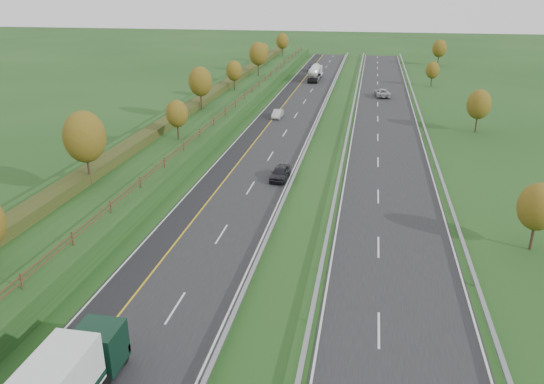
{
  "coord_description": "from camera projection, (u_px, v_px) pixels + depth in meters",
  "views": [
    {
      "loc": [
        13.65,
        -18.8,
        21.05
      ],
      "look_at": [
        4.85,
        28.73,
        2.2
      ],
      "focal_mm": 35.0,
      "sensor_mm": 36.0,
      "label": 1
    }
  ],
  "objects": [
    {
      "name": "ground",
      "position": [
        327.0,
        143.0,
        76.21
      ],
      "size": [
        400.0,
        400.0,
        0.0
      ],
      "primitive_type": "plane",
      "color": "#1B4017",
      "rests_on": "ground"
    },
    {
      "name": "median_barrier_far",
      "position": [
        348.0,
        131.0,
        80.09
      ],
      "size": [
        0.32,
        200.0,
        0.71
      ],
      "color": "gray",
      "rests_on": "ground"
    },
    {
      "name": "car_oncoming",
      "position": [
        382.0,
        93.0,
        107.3
      ],
      "size": [
        3.33,
        6.09,
        1.62
      ],
      "primitive_type": "imported",
      "rotation": [
        0.0,
        0.0,
        3.25
      ],
      "color": "#A8A9AD",
      "rests_on": "far_carriageway"
    },
    {
      "name": "hedge_left",
      "position": [
        185.0,
        111.0,
        83.77
      ],
      "size": [
        2.2,
        180.0,
        1.1
      ],
      "primitive_type": "cube",
      "color": "#2B3817",
      "rests_on": "embankment_left"
    },
    {
      "name": "trees_left",
      "position": [
        191.0,
        91.0,
        78.89
      ],
      "size": [
        6.64,
        164.3,
        7.66
      ],
      "color": "#2D2116",
      "rests_on": "embankment_left"
    },
    {
      "name": "far_carriageway",
      "position": [
        386.0,
        136.0,
        79.34
      ],
      "size": [
        10.5,
        200.0,
        0.04
      ],
      "primitive_type": "cube",
      "color": "black",
      "rests_on": "ground"
    },
    {
      "name": "car_silver_mid",
      "position": [
        278.0,
        114.0,
        90.17
      ],
      "size": [
        1.51,
        4.11,
        1.34
      ],
      "primitive_type": "imported",
      "rotation": [
        0.0,
        0.0,
        -0.02
      ],
      "color": "#B5B4B9",
      "rests_on": "near_carriageway"
    },
    {
      "name": "road_tanker",
      "position": [
        315.0,
        72.0,
        126.1
      ],
      "size": [
        2.4,
        11.22,
        3.46
      ],
      "color": "silver",
      "rests_on": "near_carriageway"
    },
    {
      "name": "fence_left",
      "position": [
        224.0,
        112.0,
        82.22
      ],
      "size": [
        0.12,
        189.06,
        1.2
      ],
      "color": "#422B19",
      "rests_on": "embankment_left"
    },
    {
      "name": "car_small_far",
      "position": [
        312.0,
        69.0,
        138.64
      ],
      "size": [
        2.49,
        5.58,
        1.59
      ],
      "primitive_type": "imported",
      "rotation": [
        0.0,
        0.0,
        0.05
      ],
      "color": "#14213E",
      "rests_on": "near_carriageway"
    },
    {
      "name": "car_dark_near",
      "position": [
        280.0,
        173.0,
        61.39
      ],
      "size": [
        2.09,
        4.68,
        1.56
      ],
      "primitive_type": "imported",
      "rotation": [
        0.0,
        0.0,
        -0.05
      ],
      "color": "black",
      "rests_on": "near_carriageway"
    },
    {
      "name": "median_barrier_near",
      "position": [
        315.0,
        129.0,
        80.96
      ],
      "size": [
        0.32,
        200.0,
        0.71
      ],
      "color": "gray",
      "rests_on": "ground"
    },
    {
      "name": "lane_markings",
      "position": [
        319.0,
        133.0,
        80.93
      ],
      "size": [
        26.75,
        200.0,
        0.01
      ],
      "color": "silver",
      "rests_on": "near_carriageway"
    },
    {
      "name": "near_carriageway",
      "position": [
        278.0,
        131.0,
        82.14
      ],
      "size": [
        10.5,
        200.0,
        0.04
      ],
      "primitive_type": "cube",
      "color": "black",
      "rests_on": "ground"
    },
    {
      "name": "trees_far",
      "position": [
        456.0,
        79.0,
        102.31
      ],
      "size": [
        8.45,
        118.6,
        7.12
      ],
      "color": "#2D2116",
      "rests_on": "ground"
    },
    {
      "name": "outer_barrier_far",
      "position": [
        427.0,
        134.0,
        78.14
      ],
      "size": [
        0.32,
        200.0,
        0.71
      ],
      "color": "gray",
      "rests_on": "ground"
    },
    {
      "name": "embankment_left",
      "position": [
        197.0,
        121.0,
        83.99
      ],
      "size": [
        12.0,
        200.0,
        2.0
      ],
      "primitive_type": "cube",
      "color": "#1B4017",
      "rests_on": "ground"
    },
    {
      "name": "hard_shoulder",
      "position": [
        254.0,
        130.0,
        82.77
      ],
      "size": [
        3.0,
        200.0,
        0.04
      ],
      "primitive_type": "cube",
      "color": "black",
      "rests_on": "ground"
    }
  ]
}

